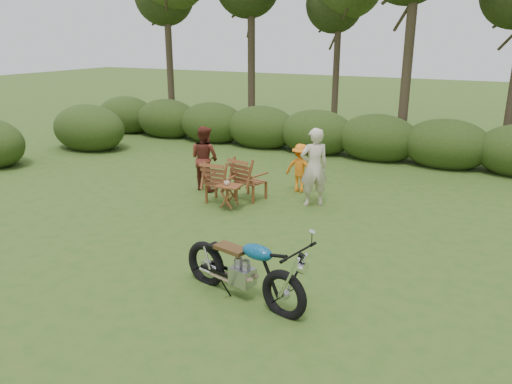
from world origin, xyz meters
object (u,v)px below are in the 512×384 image
at_px(adult_b, 206,189).
at_px(child, 300,191).
at_px(motorcycle, 243,297).
at_px(lawn_chair_right, 251,199).
at_px(lawn_chair_left, 222,202).
at_px(side_table, 230,197).
at_px(adult_a, 313,205).
at_px(cup, 227,183).

relative_size(adult_b, child, 1.34).
xyz_separation_m(motorcycle, child, (-1.24, 5.19, 0.00)).
bearing_deg(child, lawn_chair_right, 54.00).
relative_size(motorcycle, child, 1.77).
bearing_deg(lawn_chair_right, lawn_chair_left, 58.63).
bearing_deg(side_table, adult_b, 141.86).
bearing_deg(motorcycle, lawn_chair_left, 137.60).
distance_m(motorcycle, side_table, 3.91).
xyz_separation_m(lawn_chair_right, side_table, (-0.07, -0.85, 0.28)).
bearing_deg(motorcycle, child, 116.00).
bearing_deg(lawn_chair_left, adult_a, -161.98).
distance_m(side_table, adult_b, 1.66).
xyz_separation_m(side_table, adult_b, (-1.29, 1.01, -0.28)).
relative_size(side_table, cup, 4.74).
bearing_deg(motorcycle, cup, 136.30).
bearing_deg(lawn_chair_left, side_table, 137.06).
height_order(cup, adult_a, adult_a).
xyz_separation_m(motorcycle, lawn_chair_left, (-2.54, 3.62, 0.00)).
xyz_separation_m(motorcycle, lawn_chair_right, (-2.05, 4.13, 0.00)).
xyz_separation_m(cup, adult_b, (-1.24, 1.04, -0.60)).
xyz_separation_m(cup, adult_a, (1.58, 1.13, -0.60)).
relative_size(lawn_chair_right, child, 0.85).
height_order(side_table, child, child).
distance_m(lawn_chair_right, child, 1.34).
bearing_deg(child, motorcycle, 104.74).
distance_m(cup, adult_a, 2.03).
bearing_deg(cup, side_table, 28.32).
xyz_separation_m(lawn_chair_left, child, (1.30, 1.57, 0.00)).
relative_size(lawn_chair_left, adult_a, 0.56).
relative_size(side_table, child, 0.47).
height_order(adult_b, child, adult_b).
bearing_deg(adult_a, lawn_chair_left, -18.62).
distance_m(side_table, child, 2.13).
distance_m(side_table, adult_a, 1.91).
distance_m(lawn_chair_right, adult_b, 1.37).
height_order(lawn_chair_right, adult_b, adult_b).
height_order(lawn_chair_right, child, child).
height_order(lawn_chair_right, cup, cup).
relative_size(motorcycle, side_table, 3.80).
bearing_deg(adult_b, lawn_chair_right, -175.62).
bearing_deg(adult_b, motorcycle, 139.44).
relative_size(adult_a, child, 1.49).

